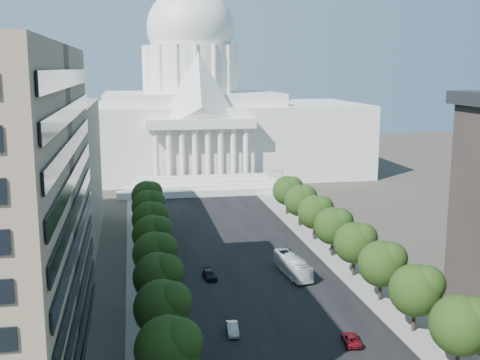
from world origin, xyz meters
TOP-DOWN VIEW (x-y plane):
  - road_asphalt at (0.00, 90.00)m, footprint 30.00×260.00m
  - sidewalk_left at (-19.00, 90.00)m, footprint 8.00×260.00m
  - sidewalk_right at (19.00, 90.00)m, footprint 8.00×260.00m
  - capitol at (0.00, 184.89)m, footprint 120.00×56.00m
  - office_block_left_far at (-48.00, 100.00)m, footprint 38.00×52.00m
  - tree_l_c at (-17.66, 35.81)m, footprint 7.79×7.60m
  - tree_l_d at (-17.66, 47.81)m, footprint 7.79×7.60m
  - tree_l_e at (-17.66, 59.81)m, footprint 7.79×7.60m
  - tree_l_f at (-17.66, 71.81)m, footprint 7.79×7.60m
  - tree_l_g at (-17.66, 83.81)m, footprint 7.79×7.60m
  - tree_l_h at (-17.66, 95.81)m, footprint 7.79×7.60m
  - tree_l_i at (-17.66, 107.81)m, footprint 7.79×7.60m
  - tree_l_j at (-17.66, 119.81)m, footprint 7.79×7.60m
  - tree_r_c at (18.34, 35.81)m, footprint 7.79×7.60m
  - tree_r_d at (18.34, 47.81)m, footprint 7.79×7.60m
  - tree_r_e at (18.34, 59.81)m, footprint 7.79×7.60m
  - tree_r_f at (18.34, 71.81)m, footprint 7.79×7.60m
  - tree_r_g at (18.34, 83.81)m, footprint 7.79×7.60m
  - tree_r_h at (18.34, 95.81)m, footprint 7.79×7.60m
  - tree_r_i at (18.34, 107.81)m, footprint 7.79×7.60m
  - tree_r_j at (18.34, 119.81)m, footprint 7.79×7.60m
  - streetlight_b at (19.90, 35.00)m, footprint 2.61×0.44m
  - streetlight_c at (19.90, 60.00)m, footprint 2.61×0.44m
  - streetlight_d at (19.90, 85.00)m, footprint 2.61×0.44m
  - streetlight_e at (19.90, 110.00)m, footprint 2.61×0.44m
  - streetlight_f at (19.90, 135.00)m, footprint 2.61×0.44m
  - car_silver at (-7.92, 51.64)m, footprint 1.90×4.64m
  - car_red at (7.65, 45.58)m, footprint 2.88×5.11m
  - car_dark_b at (-8.18, 74.86)m, footprint 2.49×5.07m
  - city_bus at (7.08, 74.18)m, footprint 4.32×13.05m

SIDE VIEW (x-z plane):
  - road_asphalt at x=0.00m, z-range -0.01..0.01m
  - sidewalk_left at x=-19.00m, z-range -0.01..0.01m
  - sidewalk_right at x=19.00m, z-range -0.01..0.01m
  - car_red at x=7.65m, z-range 0.00..1.35m
  - car_dark_b at x=-8.18m, z-range 0.00..1.42m
  - car_silver at x=-7.92m, z-range 0.00..1.50m
  - city_bus at x=7.08m, z-range 0.00..3.57m
  - streetlight_b at x=19.90m, z-range 1.32..10.32m
  - streetlight_c at x=19.90m, z-range 1.32..10.32m
  - streetlight_d at x=19.90m, z-range 1.32..10.32m
  - streetlight_e at x=19.90m, z-range 1.32..10.32m
  - streetlight_f at x=19.90m, z-range 1.32..10.32m
  - tree_l_c at x=-17.66m, z-range 1.47..11.44m
  - tree_l_d at x=-17.66m, z-range 1.47..11.44m
  - tree_l_e at x=-17.66m, z-range 1.47..11.44m
  - tree_l_f at x=-17.66m, z-range 1.47..11.44m
  - tree_l_g at x=-17.66m, z-range 1.47..11.44m
  - tree_l_h at x=-17.66m, z-range 1.47..11.44m
  - tree_l_i at x=-17.66m, z-range 1.47..11.44m
  - tree_l_j at x=-17.66m, z-range 1.47..11.44m
  - tree_r_c at x=18.34m, z-range 1.47..11.44m
  - tree_r_d at x=18.34m, z-range 1.47..11.44m
  - tree_r_e at x=18.34m, z-range 1.47..11.44m
  - tree_r_f at x=18.34m, z-range 1.47..11.44m
  - tree_r_g at x=18.34m, z-range 1.47..11.44m
  - tree_r_h at x=18.34m, z-range 1.47..11.44m
  - tree_r_i at x=18.34m, z-range 1.47..11.44m
  - tree_r_j at x=18.34m, z-range 1.47..11.44m
  - office_block_left_far at x=-48.00m, z-range 0.00..30.00m
  - capitol at x=0.00m, z-range -16.49..56.51m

